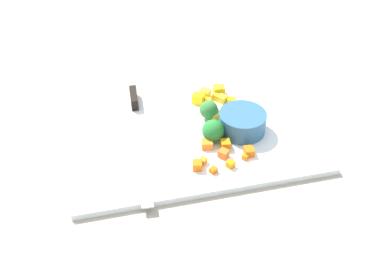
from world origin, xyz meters
name	(u,v)px	position (x,y,z in m)	size (l,w,h in m)	color
ground_plane	(192,137)	(0.00, 0.00, 0.00)	(4.00, 4.00, 0.00)	#A19C8B
cutting_board	(192,135)	(0.00, 0.00, 0.01)	(0.44, 0.30, 0.01)	white
prep_bowl	(242,122)	(-0.09, 0.02, 0.03)	(0.09, 0.09, 0.04)	#306084
chef_knife	(136,119)	(0.10, -0.05, 0.02)	(0.03, 0.31, 0.02)	silver
carrot_dice_0	(223,154)	(-0.04, 0.08, 0.02)	(0.02, 0.02, 0.01)	orange
carrot_dice_1	(231,164)	(-0.04, 0.10, 0.02)	(0.01, 0.01, 0.01)	orange
carrot_dice_2	(207,144)	(-0.02, 0.05, 0.02)	(0.02, 0.02, 0.01)	orange
carrot_dice_3	(225,145)	(-0.05, 0.06, 0.02)	(0.02, 0.02, 0.02)	orange
carrot_dice_4	(249,151)	(-0.08, 0.08, 0.02)	(0.02, 0.02, 0.01)	orange
carrot_dice_5	(213,170)	(-0.01, 0.11, 0.02)	(0.01, 0.01, 0.01)	orange
carrot_dice_6	(203,161)	(0.00, 0.08, 0.02)	(0.01, 0.01, 0.01)	orange
carrot_dice_7	(197,165)	(0.01, 0.09, 0.02)	(0.02, 0.02, 0.01)	orange
carrot_dice_8	(245,157)	(-0.07, 0.09, 0.02)	(0.01, 0.01, 0.01)	orange
pepper_dice_0	(217,116)	(-0.06, -0.03, 0.02)	(0.02, 0.02, 0.02)	yellow
pepper_dice_1	(210,106)	(-0.05, -0.06, 0.02)	(0.01, 0.01, 0.01)	yellow
pepper_dice_2	(198,99)	(-0.03, -0.09, 0.02)	(0.02, 0.02, 0.02)	yellow
pepper_dice_3	(219,90)	(-0.08, -0.11, 0.02)	(0.02, 0.02, 0.02)	yellow
pepper_dice_4	(232,101)	(-0.10, -0.07, 0.02)	(0.02, 0.01, 0.01)	yellow
pepper_dice_5	(208,101)	(-0.05, -0.08, 0.02)	(0.01, 0.01, 0.01)	yellow
pepper_dice_6	(216,97)	(-0.07, -0.09, 0.02)	(0.01, 0.01, 0.01)	yellow
pepper_dice_7	(244,105)	(-0.12, -0.05, 0.02)	(0.02, 0.01, 0.01)	yellow
pepper_dice_8	(222,99)	(-0.08, -0.08, 0.02)	(0.02, 0.02, 0.01)	yellow
pepper_dice_9	(205,93)	(-0.05, -0.11, 0.02)	(0.02, 0.02, 0.02)	yellow
broccoli_floret_0	(209,110)	(-0.04, -0.03, 0.03)	(0.04, 0.04, 0.04)	#8ABA5B
broccoli_floret_1	(213,131)	(-0.03, 0.03, 0.03)	(0.04, 0.04, 0.04)	#85BB66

